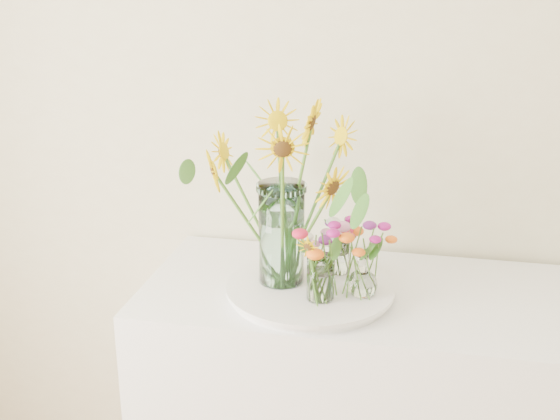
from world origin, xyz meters
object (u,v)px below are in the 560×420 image
object	(u,v)px
mason_jar	(281,234)
small_vase_b	(362,276)
small_vase_a	(321,279)
tray	(310,291)
small_vase_c	(339,257)

from	to	relation	value
mason_jar	small_vase_b	xyz separation A→B (m)	(0.23, -0.04, -0.09)
mason_jar	small_vase_a	size ratio (longest dim) A/B	2.31
tray	small_vase_b	bearing A→B (deg)	-9.22
small_vase_a	small_vase_b	distance (m)	0.12
small_vase_a	small_vase_b	size ratio (longest dim) A/B	1.05
small_vase_c	mason_jar	bearing A→B (deg)	-148.17
small_vase_a	small_vase_c	world-z (taller)	small_vase_a
small_vase_c	small_vase_b	bearing A→B (deg)	-58.84
mason_jar	small_vase_b	bearing A→B (deg)	-9.79
tray	small_vase_b	xyz separation A→B (m)	(0.15, -0.02, 0.07)
tray	small_vase_b	distance (m)	0.16
tray	small_vase_a	bearing A→B (deg)	-61.28
tray	small_vase_a	world-z (taller)	small_vase_a
tray	mason_jar	world-z (taller)	mason_jar
small_vase_a	small_vase_b	bearing A→B (deg)	24.77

